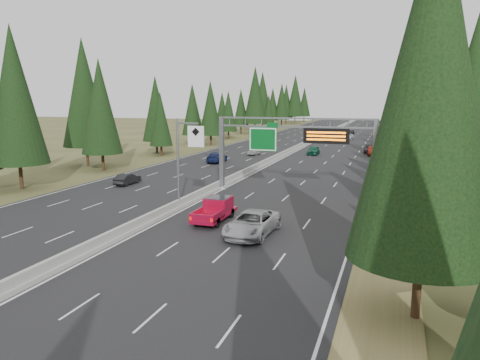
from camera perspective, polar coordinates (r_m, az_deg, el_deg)
name	(u,v)px	position (r m, az deg, el deg)	size (l,w,h in m)	color
road	(300,148)	(94.07, 7.29, 3.88)	(32.00, 260.00, 0.08)	black
shoulder_right	(394,151)	(92.34, 18.21, 3.34)	(3.60, 260.00, 0.06)	olive
shoulder_left	(216,145)	(99.03, -2.89, 4.23)	(3.60, 260.00, 0.06)	#414520
median_barrier	(300,146)	(94.03, 7.30, 4.10)	(0.70, 260.00, 0.85)	gray
sign_gantry	(301,144)	(47.79, 7.40, 4.41)	(16.75, 0.98, 7.80)	slate
hov_sign_pole	(184,157)	(41.01, -6.87, 2.76)	(2.80, 0.50, 8.00)	slate
tree_row_right	(423,99)	(81.36, 21.45, 9.13)	(12.28, 240.14, 18.93)	black
tree_row_left	(169,101)	(87.99, -8.65, 9.50)	(11.87, 238.72, 18.92)	black
silver_minivan	(252,223)	(33.68, 1.48, -5.31)	(2.83, 6.15, 1.71)	#A2A1A6
red_pickup	(217,208)	(37.76, -2.88, -3.42)	(1.98, 5.55, 1.81)	black
car_ahead_green	(313,150)	(83.07, 8.95, 3.60)	(1.79, 4.46, 1.52)	#135438
car_ahead_dkred	(373,151)	(84.03, 15.94, 3.42)	(1.63, 4.66, 1.54)	#62180E
car_ahead_dkgrey	(370,149)	(87.84, 15.52, 3.68)	(2.04, 5.01, 1.46)	black
car_ahead_white	(347,136)	(115.64, 12.89, 5.22)	(2.53, 5.48, 1.52)	silver
car_ahead_far	(351,132)	(131.14, 13.34, 5.69)	(1.63, 4.04, 1.38)	black
car_onc_near	(127,179)	(54.94, -13.56, 0.13)	(1.35, 3.88, 1.28)	black
car_onc_blue	(217,157)	(72.17, -2.84, 2.80)	(2.22, 5.47, 1.59)	#151E4C
car_onc_white	(254,151)	(81.70, 1.75, 3.54)	(1.56, 3.88, 1.32)	#B2B2B2
car_onc_far	(265,139)	(106.28, 3.04, 5.05)	(2.48, 5.37, 1.49)	black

